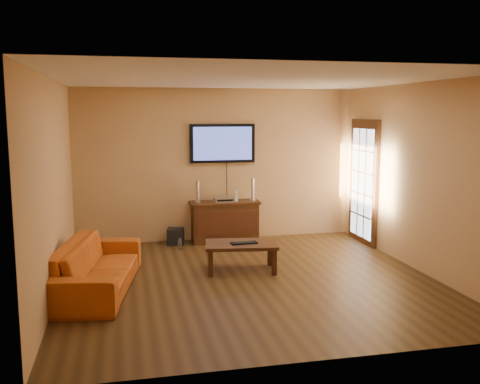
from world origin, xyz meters
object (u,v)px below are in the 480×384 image
object	(u,v)px
speaker_left	(198,192)
speaker_right	(253,190)
bottle	(180,244)
game_console	(237,195)
television	(222,143)
av_receiver	(224,199)
keyboard	(244,243)
subwoofer	(176,236)
sofa	(97,258)
media_console	(225,221)
coffee_table	(241,247)

from	to	relation	value
speaker_left	speaker_right	world-z (taller)	speaker_right
speaker_right	bottle	xyz separation A→B (m)	(-1.37, -0.48, -0.81)
speaker_left	game_console	bearing A→B (deg)	-5.22
speaker_right	television	bearing A→B (deg)	163.13
av_receiver	keyboard	xyz separation A→B (m)	(-0.06, -1.88, -0.33)
television	av_receiver	world-z (taller)	television
game_console	keyboard	size ratio (longest dim) A/B	0.56
speaker_right	subwoofer	bearing A→B (deg)	-176.89
game_console	bottle	distance (m)	1.36
sofa	television	bearing A→B (deg)	-31.12
sofa	speaker_right	world-z (taller)	speaker_right
television	av_receiver	distance (m)	0.99
speaker_right	game_console	distance (m)	0.32
media_console	television	xyz separation A→B (m)	(-0.00, 0.19, 1.37)
av_receiver	coffee_table	bearing A→B (deg)	-96.73
keyboard	sofa	bearing A→B (deg)	-169.62
television	coffee_table	xyz separation A→B (m)	(-0.11, -2.03, -1.37)
coffee_table	av_receiver	world-z (taller)	av_receiver
television	game_console	bearing A→B (deg)	-45.00
television	speaker_right	xyz separation A→B (m)	(0.52, -0.16, -0.83)
television	speaker_left	xyz separation A→B (m)	(-0.48, -0.15, -0.84)
media_console	bottle	world-z (taller)	media_console
television	bottle	size ratio (longest dim) A/B	5.72
speaker_right	av_receiver	distance (m)	0.56
av_receiver	bottle	xyz separation A→B (m)	(-0.83, -0.45, -0.66)
sofa	speaker_left	size ratio (longest dim) A/B	5.70
speaker_right	game_console	size ratio (longest dim) A/B	1.82
media_console	bottle	xyz separation A→B (m)	(-0.85, -0.44, -0.27)
sofa	bottle	distance (m)	2.22
media_console	coffee_table	size ratio (longest dim) A/B	1.12
coffee_table	bottle	xyz separation A→B (m)	(-0.74, 1.39, -0.26)
av_receiver	game_console	bearing A→B (deg)	-10.04
sofa	av_receiver	distance (m)	3.09
game_console	subwoofer	world-z (taller)	game_console
television	speaker_right	bearing A→B (deg)	-16.87
coffee_table	bottle	bearing A→B (deg)	118.07
av_receiver	television	bearing A→B (deg)	80.54
speaker_left	game_console	xyz separation A→B (m)	(0.69, -0.06, -0.06)
television	keyboard	distance (m)	2.45
media_console	bottle	distance (m)	1.00
television	keyboard	bearing A→B (deg)	-92.19
speaker_left	keyboard	xyz separation A→B (m)	(0.40, -1.92, -0.47)
bottle	subwoofer	bearing A→B (deg)	94.03
sofa	keyboard	world-z (taller)	sofa
coffee_table	sofa	distance (m)	2.04
media_console	av_receiver	xyz separation A→B (m)	(-0.02, 0.00, 0.39)
subwoofer	bottle	bearing A→B (deg)	-74.89
coffee_table	keyboard	world-z (taller)	keyboard
subwoofer	sofa	bearing A→B (deg)	-107.90
speaker_right	av_receiver	world-z (taller)	speaker_right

